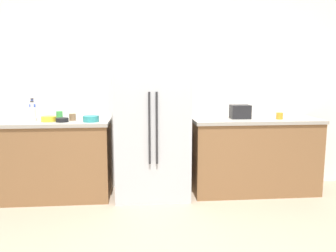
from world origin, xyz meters
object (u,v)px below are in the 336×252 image
Objects in this scene: refrigerator at (152,124)px; bottle_b at (33,113)px; cup_a at (280,116)px; bowl_a at (91,119)px; toaster at (240,112)px; bowl_c at (49,119)px; bowl_b at (62,120)px; bottle_a at (33,111)px; cup_b at (73,117)px; cup_c at (60,115)px.

refrigerator is 1.38m from bottle_b.
cup_a is 0.44× the size of bowl_a.
refrigerator is at bearing -177.49° from toaster.
bowl_a reaches higher than bowl_c.
bowl_a is at bearing -1.71° from bowl_b.
refrigerator reaches higher than bottle_a.
bottle_a is 1.83× the size of bowl_b.
cup_b reaches higher than bowl_b.
bowl_b is at bearing -176.38° from refrigerator.
cup_c is 0.46m from bowl_a.
cup_b is (0.45, 0.02, -0.05)m from bottle_b.
cup_b is (-2.01, 0.01, -0.04)m from toaster.
bowl_b is 0.84× the size of bowl_c.
toaster is 2.01m from cup_b.
refrigerator is 7.48× the size of toaster.
cup_b is 0.15m from bowl_b.
cup_a is 2.73m from bowl_c.
toaster is at bearing 1.32° from bowl_c.
cup_c is at bearing 109.54° from bowl_b.
toaster is 2.11m from bowl_b.
cup_a is at bearing 0.35° from bowl_b.
bottle_b is at bearing -157.57° from cup_c.
bowl_b is (-2.11, -0.11, -0.06)m from toaster.
toaster is at bearing -2.29° from bottle_a.
bottle_b is (-1.38, 0.04, 0.14)m from refrigerator.
bottle_a is at bearing 169.03° from cup_b.
cup_c is 0.60× the size of bowl_c.
bowl_a is at bearing -8.14° from bowl_c.
cup_a is 2.65m from cup_c.
cup_c is (0.28, 0.11, -0.04)m from bottle_b.
bottle_a is 2.96m from cup_a.
bottle_a is at bearing -179.59° from cup_c.
toaster is at bearing 3.05° from bowl_b.
cup_b is at bearing 12.92° from bowl_c.
bottle_b is at bearing 170.81° from bowl_a.
bowl_c is at bearing -119.68° from cup_c.
bowl_b is at bearing -28.91° from bottle_a.
bowl_c is at bearing -167.08° from cup_b.
cup_a is at bearing -0.93° from bowl_c.
bowl_a is (0.40, -0.22, -0.02)m from cup_c.
bottle_b is 2.35× the size of cup_c.
cup_c is 0.23m from bowl_b.
bottle_a is 3.22× the size of cup_b.
refrigerator is at bearing 3.62° from bowl_b.
toaster is 2.46m from bottle_b.
cup_b is at bearing 177.60° from cup_a.
cup_b is at bearing 51.71° from bowl_b.
bottle_b is 1.41× the size of bowl_c.
refrigerator is at bearing 6.08° from bowl_a.
cup_b is 0.44× the size of bowl_a.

